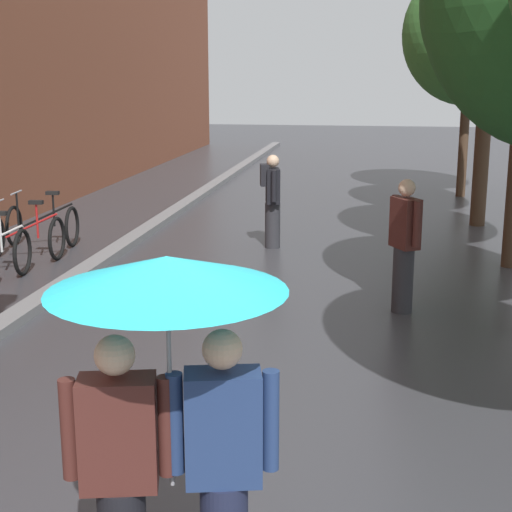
{
  "coord_description": "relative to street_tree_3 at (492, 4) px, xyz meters",
  "views": [
    {
      "loc": [
        1.1,
        -3.53,
        2.95
      ],
      "look_at": [
        0.03,
        3.06,
        1.35
      ],
      "focal_mm": 54.33,
      "sensor_mm": 36.0,
      "label": 1
    }
  ],
  "objects": [
    {
      "name": "pedestrian_walking_far",
      "position": [
        -1.57,
        -5.94,
        -3.29
      ],
      "size": [
        0.39,
        0.52,
        1.68
      ],
      "color": "#2D2D33",
      "rests_on": "ground"
    },
    {
      "name": "street_tree_4",
      "position": [
        0.01,
        3.66,
        -0.37
      ],
      "size": [
        3.11,
        3.11,
        5.42
      ],
      "color": "#473323",
      "rests_on": "ground"
    },
    {
      "name": "parked_bicycle_5",
      "position": [
        -7.46,
        -4.08,
        -3.77
      ],
      "size": [
        1.12,
        0.77,
        0.96
      ],
      "color": "black",
      "rests_on": "ground"
    },
    {
      "name": "kerb_strip",
      "position": [
        -6.18,
        -1.89,
        -4.08
      ],
      "size": [
        0.3,
        36.0,
        0.12
      ],
      "primitive_type": "cube",
      "color": "slate",
      "rests_on": "ground"
    },
    {
      "name": "pedestrian_walking_midground",
      "position": [
        -3.7,
        -2.61,
        -3.29
      ],
      "size": [
        0.38,
        0.58,
        1.59
      ],
      "color": "#2D2D33",
      "rests_on": "ground"
    },
    {
      "name": "parked_bicycle_6",
      "position": [
        -7.6,
        -3.13,
        -3.77
      ],
      "size": [
        1.14,
        0.8,
        0.96
      ],
      "color": "black",
      "rests_on": "ground"
    },
    {
      "name": "couple_under_umbrella",
      "position": [
        -2.92,
        -11.82,
        -2.72
      ],
      "size": [
        1.23,
        1.23,
        2.06
      ],
      "color": "black",
      "rests_on": "ground"
    },
    {
      "name": "street_tree_3",
      "position": [
        0.0,
        0.0,
        0.0
      ],
      "size": [
        2.63,
        2.63,
        5.86
      ],
      "color": "#473323",
      "rests_on": "ground"
    }
  ]
}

